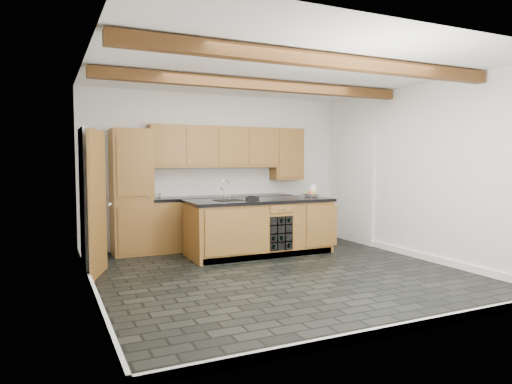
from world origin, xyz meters
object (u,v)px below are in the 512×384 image
at_px(island, 260,227).
at_px(paper_towel, 313,190).
at_px(kitchen_scale, 252,198).
at_px(fruit_bowl, 311,195).

height_order(island, paper_towel, paper_towel).
bearing_deg(kitchen_scale, paper_towel, 16.92).
xyz_separation_m(kitchen_scale, fruit_bowl, (1.24, 0.16, 0.00)).
bearing_deg(paper_towel, island, -174.01).
distance_m(island, kitchen_scale, 0.52).
height_order(fruit_bowl, paper_towel, paper_towel).
relative_size(island, fruit_bowl, 8.77).
relative_size(kitchen_scale, paper_towel, 1.02).
xyz_separation_m(island, kitchen_scale, (-0.16, -0.05, 0.50)).
distance_m(kitchen_scale, fruit_bowl, 1.25).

